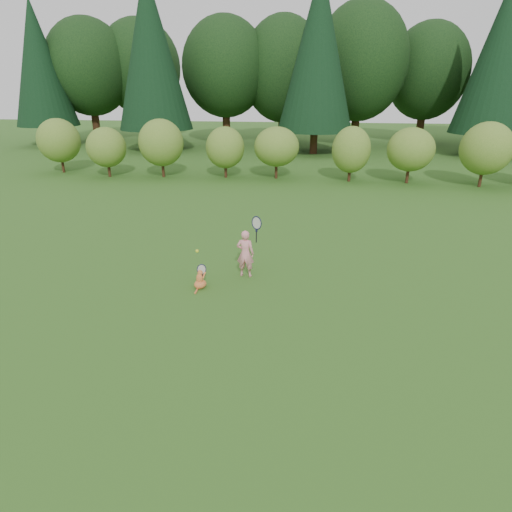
# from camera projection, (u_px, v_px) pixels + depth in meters

# --- Properties ---
(ground) EXTENTS (100.00, 100.00, 0.00)m
(ground) POSITION_uv_depth(u_px,v_px,m) (242.00, 299.00, 9.37)
(ground) COLOR #235518
(ground) RESTS_ON ground
(shrub_row) EXTENTS (28.00, 3.00, 2.80)m
(shrub_row) POSITION_uv_depth(u_px,v_px,m) (284.00, 151.00, 20.83)
(shrub_row) COLOR #4C7524
(shrub_row) RESTS_ON ground
(woodland_backdrop) EXTENTS (48.00, 10.00, 15.00)m
(woodland_backdrop) POSITION_uv_depth(u_px,v_px,m) (297.00, 34.00, 27.79)
(woodland_backdrop) COLOR black
(woodland_backdrop) RESTS_ON ground
(child) EXTENTS (0.65, 0.39, 1.75)m
(child) POSITION_uv_depth(u_px,v_px,m) (246.00, 253.00, 10.27)
(child) COLOR pink
(child) RESTS_ON ground
(cat) EXTENTS (0.45, 0.62, 0.62)m
(cat) POSITION_uv_depth(u_px,v_px,m) (200.00, 278.00, 9.80)
(cat) COLOR #D45F28
(cat) RESTS_ON ground
(tennis_ball) EXTENTS (0.08, 0.08, 0.08)m
(tennis_ball) POSITION_uv_depth(u_px,v_px,m) (197.00, 251.00, 9.67)
(tennis_ball) COLOR yellow
(tennis_ball) RESTS_ON ground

